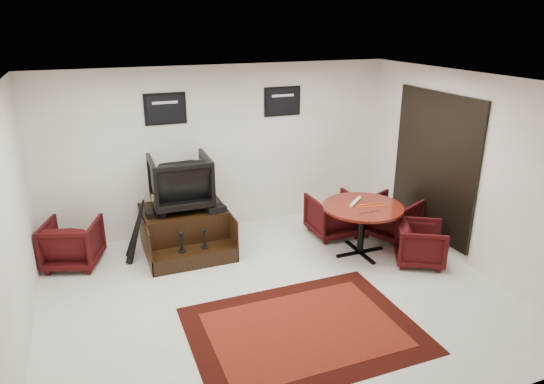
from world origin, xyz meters
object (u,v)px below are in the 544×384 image
(shine_podium, at_px, (185,231))
(table_chair_window, at_px, (393,216))
(armchair_side, at_px, (72,241))
(table_chair_back, at_px, (333,213))
(shine_chair, at_px, (180,179))
(meeting_table, at_px, (363,211))
(table_chair_corner, at_px, (421,242))

(shine_podium, bearing_deg, table_chair_window, -14.28)
(table_chair_window, bearing_deg, armchair_side, 55.32)
(shine_podium, relative_size, table_chair_back, 1.71)
(shine_podium, xyz_separation_m, shine_chair, (0.00, 0.14, 0.83))
(table_chair_back, xyz_separation_m, table_chair_window, (0.88, -0.47, -0.00))
(armchair_side, height_order, table_chair_back, table_chair_back)
(table_chair_back, bearing_deg, meeting_table, 95.26)
(meeting_table, relative_size, table_chair_window, 1.58)
(shine_chair, distance_m, table_chair_corner, 3.79)
(table_chair_corner, bearing_deg, armchair_side, 99.22)
(meeting_table, bearing_deg, armchair_side, 163.43)
(meeting_table, height_order, table_chair_back, meeting_table)
(armchair_side, height_order, table_chair_window, table_chair_window)
(armchair_side, distance_m, table_chair_back, 4.14)
(meeting_table, bearing_deg, table_chair_window, 21.91)
(shine_podium, xyz_separation_m, table_chair_back, (2.44, -0.38, 0.08))
(shine_chair, height_order, armchair_side, shine_chair)
(shine_chair, relative_size, table_chair_corner, 1.34)
(meeting_table, height_order, table_chair_window, meeting_table)
(table_chair_corner, bearing_deg, shine_chair, 89.05)
(shine_podium, height_order, table_chair_back, table_chair_back)
(shine_chair, bearing_deg, shine_podium, 91.79)
(shine_podium, relative_size, table_chair_corner, 1.91)
(table_chair_window, xyz_separation_m, table_chair_corner, (-0.15, -0.93, -0.04))
(table_chair_back, height_order, table_chair_window, same)
(shine_chair, distance_m, table_chair_window, 3.54)
(shine_chair, xyz_separation_m, table_chair_corner, (3.18, -1.91, -0.78))
(shine_podium, bearing_deg, shine_chair, 90.00)
(meeting_table, xyz_separation_m, table_chair_back, (-0.07, 0.79, -0.32))
(meeting_table, bearing_deg, shine_chair, 152.49)
(meeting_table, relative_size, table_chair_back, 1.58)
(shine_chair, height_order, table_chair_back, shine_chair)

